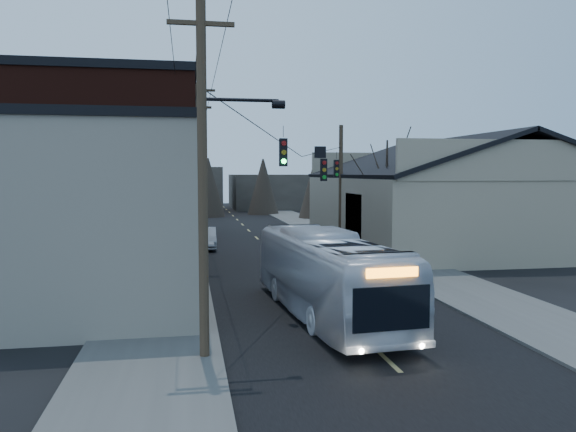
# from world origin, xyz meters

# --- Properties ---
(ground) EXTENTS (160.00, 160.00, 0.00)m
(ground) POSITION_xyz_m (0.00, 0.00, 0.00)
(ground) COLOR black
(ground) RESTS_ON ground
(road_surface) EXTENTS (9.00, 110.00, 0.02)m
(road_surface) POSITION_xyz_m (0.00, 30.00, 0.01)
(road_surface) COLOR black
(road_surface) RESTS_ON ground
(sidewalk_left) EXTENTS (4.00, 110.00, 0.12)m
(sidewalk_left) POSITION_xyz_m (-6.50, 30.00, 0.06)
(sidewalk_left) COLOR #474744
(sidewalk_left) RESTS_ON ground
(sidewalk_right) EXTENTS (4.00, 110.00, 0.12)m
(sidewalk_right) POSITION_xyz_m (6.50, 30.00, 0.06)
(sidewalk_right) COLOR #474744
(sidewalk_right) RESTS_ON ground
(building_clapboard) EXTENTS (8.00, 8.00, 7.00)m
(building_clapboard) POSITION_xyz_m (-9.00, 9.00, 3.50)
(building_clapboard) COLOR gray
(building_clapboard) RESTS_ON ground
(building_brick) EXTENTS (10.00, 12.00, 10.00)m
(building_brick) POSITION_xyz_m (-10.00, 20.00, 5.00)
(building_brick) COLOR black
(building_brick) RESTS_ON ground
(building_left_far) EXTENTS (9.00, 14.00, 7.00)m
(building_left_far) POSITION_xyz_m (-9.50, 36.00, 3.50)
(building_left_far) COLOR #35302B
(building_left_far) RESTS_ON ground
(warehouse) EXTENTS (16.16, 20.60, 7.73)m
(warehouse) POSITION_xyz_m (13.00, 25.00, 2.70)
(warehouse) COLOR gray
(warehouse) RESTS_ON ground
(building_far_left) EXTENTS (10.00, 12.00, 6.00)m
(building_far_left) POSITION_xyz_m (-6.00, 65.00, 3.00)
(building_far_left) COLOR #35302B
(building_far_left) RESTS_ON ground
(building_far_right) EXTENTS (12.00, 14.00, 5.00)m
(building_far_right) POSITION_xyz_m (7.00, 70.00, 2.50)
(building_far_right) COLOR #35302B
(building_far_right) RESTS_ON ground
(bare_tree) EXTENTS (0.40, 0.40, 7.20)m
(bare_tree) POSITION_xyz_m (6.50, 20.00, 3.60)
(bare_tree) COLOR black
(bare_tree) RESTS_ON ground
(utility_lines) EXTENTS (11.24, 45.28, 10.50)m
(utility_lines) POSITION_xyz_m (-3.11, 24.14, 4.95)
(utility_lines) COLOR #382B1E
(utility_lines) RESTS_ON ground
(bus) EXTENTS (3.46, 11.20, 3.07)m
(bus) POSITION_xyz_m (-0.50, 6.99, 1.54)
(bus) COLOR silver
(bus) RESTS_ON ground
(parked_car) EXTENTS (1.64, 4.45, 1.45)m
(parked_car) POSITION_xyz_m (-4.30, 26.27, 0.73)
(parked_car) COLOR #A0A2A8
(parked_car) RESTS_ON ground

